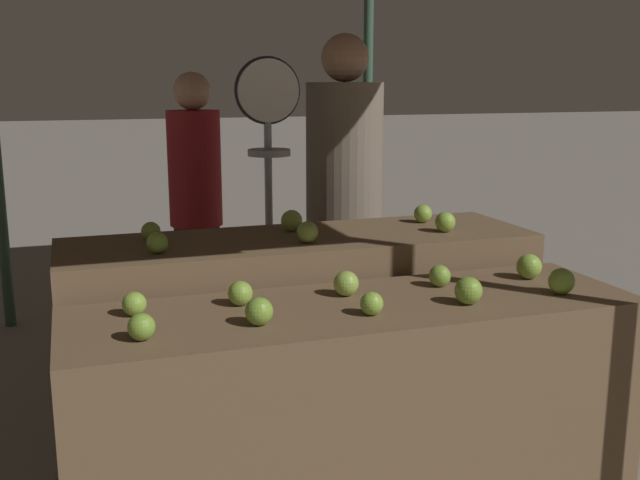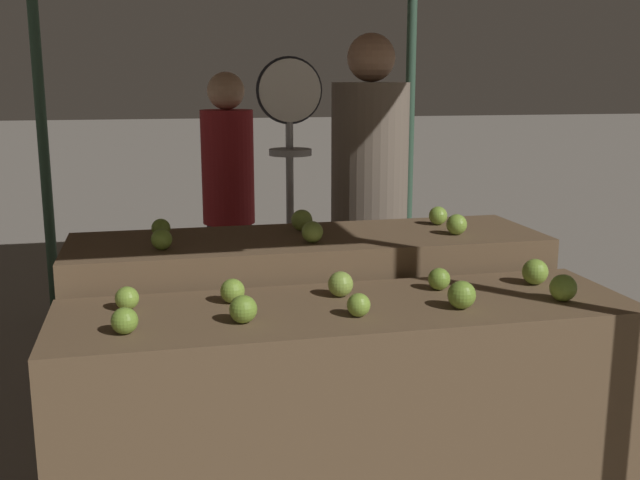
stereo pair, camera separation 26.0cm
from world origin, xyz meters
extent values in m
cylinder|color=#33513D|center=(-1.27, 3.02, 1.24)|extent=(0.07, 0.07, 2.47)
cylinder|color=#33513D|center=(1.27, 3.02, 1.24)|extent=(0.07, 0.07, 2.47)
cube|color=brown|center=(0.00, 0.00, 0.45)|extent=(1.83, 0.55, 0.90)
cube|color=brown|center=(0.00, 0.60, 0.50)|extent=(1.83, 0.55, 1.00)
sphere|color=#7AA338|center=(-0.68, -0.12, 0.94)|extent=(0.08, 0.08, 0.08)
sphere|color=#7AA338|center=(-0.35, -0.10, 0.94)|extent=(0.08, 0.08, 0.08)
sphere|color=#84AD3D|center=(0.00, -0.11, 0.93)|extent=(0.07, 0.07, 0.07)
sphere|color=#7AA338|center=(0.33, -0.11, 0.94)|extent=(0.09, 0.09, 0.09)
sphere|color=#84AD3D|center=(0.68, -0.10, 0.94)|extent=(0.09, 0.09, 0.09)
sphere|color=#84AD3D|center=(-0.68, 0.11, 0.93)|extent=(0.07, 0.07, 0.07)
sphere|color=#84AD3D|center=(-0.35, 0.11, 0.94)|extent=(0.08, 0.08, 0.08)
sphere|color=#8EB247|center=(0.00, 0.10, 0.94)|extent=(0.08, 0.08, 0.08)
sphere|color=#7AA338|center=(0.35, 0.11, 0.94)|extent=(0.08, 0.08, 0.08)
sphere|color=#84AD3D|center=(0.70, 0.10, 0.94)|extent=(0.09, 0.09, 0.09)
sphere|color=#84AD3D|center=(-0.56, 0.49, 1.04)|extent=(0.08, 0.08, 0.08)
sphere|color=#8EB247|center=(-0.01, 0.48, 1.04)|extent=(0.08, 0.08, 0.08)
sphere|color=#84AD3D|center=(0.57, 0.50, 1.04)|extent=(0.08, 0.08, 0.08)
sphere|color=#84AD3D|center=(-0.56, 0.70, 1.04)|extent=(0.07, 0.07, 0.07)
sphere|color=#8EB247|center=(-0.01, 0.71, 1.04)|extent=(0.09, 0.09, 0.09)
sphere|color=#84AD3D|center=(0.58, 0.71, 1.04)|extent=(0.08, 0.08, 0.08)
cylinder|color=#99999E|center=(0.06, 1.30, 0.79)|extent=(0.04, 0.04, 1.58)
cylinder|color=black|center=(0.06, 1.29, 1.55)|extent=(0.31, 0.01, 0.31)
cylinder|color=silver|center=(0.06, 1.28, 1.55)|extent=(0.29, 0.02, 0.29)
cylinder|color=#99999E|center=(0.06, 1.28, 1.33)|extent=(0.01, 0.01, 0.14)
cylinder|color=#99999E|center=(0.06, 1.28, 1.26)|extent=(0.20, 0.20, 0.03)
cube|color=#2D2D38|center=(0.50, 1.47, 0.42)|extent=(0.32, 0.22, 0.85)
cylinder|color=#756656|center=(0.50, 1.47, 1.21)|extent=(0.45, 0.45, 0.74)
sphere|color=tan|center=(0.50, 1.47, 1.70)|extent=(0.24, 0.24, 0.24)
cube|color=#2D2D38|center=(-0.14, 2.20, 0.38)|extent=(0.26, 0.20, 0.76)
cylinder|color=maroon|center=(-0.14, 2.20, 1.09)|extent=(0.39, 0.39, 0.66)
sphere|color=tan|center=(-0.14, 2.20, 1.53)|extent=(0.22, 0.22, 0.22)
camera|label=1|loc=(-0.84, -2.11, 1.59)|focal=42.00mm
camera|label=2|loc=(-0.59, -2.18, 1.59)|focal=42.00mm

